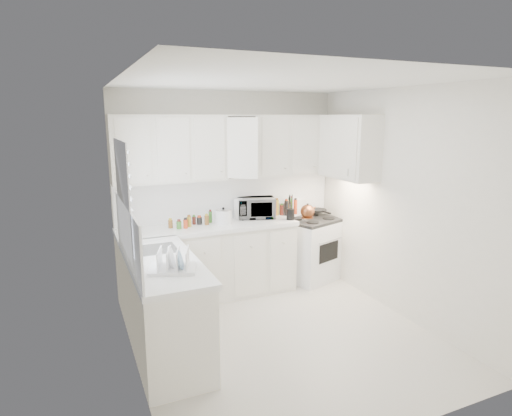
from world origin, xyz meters
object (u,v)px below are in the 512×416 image
microwave (256,206)px  stove (312,241)px  rice_cooker (223,216)px  utensil_crock (291,207)px  dish_rack (172,258)px  tea_kettle (307,210)px

microwave → stove: bearing=7.6°
rice_cooker → utensil_crock: bearing=-1.6°
rice_cooker → utensil_crock: 0.89m
stove → utensil_crock: (-0.45, -0.17, 0.56)m
microwave → dish_rack: size_ratio=1.21×
stove → rice_cooker: (-1.32, -0.02, 0.49)m
microwave → rice_cooker: 0.53m
tea_kettle → rice_cooker: 1.15m
tea_kettle → utensil_crock: 0.28m
tea_kettle → dish_rack: bearing=-147.2°
tea_kettle → microwave: 0.69m
microwave → rice_cooker: bearing=-149.0°
microwave → tea_kettle: bearing=-7.9°
tea_kettle → rice_cooker: rice_cooker is taller
microwave → rice_cooker: (-0.51, -0.14, -0.06)m
tea_kettle → microwave: size_ratio=0.48×
stove → dish_rack: size_ratio=2.78×
utensil_crock → microwave: bearing=141.3°
rice_cooker → dish_rack: dish_rack is taller
microwave → dish_rack: microwave is taller
stove → utensil_crock: size_ratio=3.25×
stove → rice_cooker: 1.41m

